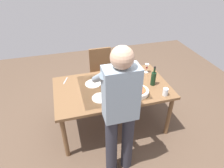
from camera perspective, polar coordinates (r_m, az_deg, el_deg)
The scene contains 14 objects.
ground_plane at distance 3.32m, azimuth -0.00°, elevation -11.29°, with size 6.00×6.00×0.00m, color brown.
dining_table at distance 2.89m, azimuth -0.00°, elevation -1.93°, with size 1.64×0.97×0.73m.
chair_near at distance 3.68m, azimuth -3.02°, elevation 4.06°, with size 0.40×0.40×0.91m.
person_server at distance 2.12m, azimuth 2.29°, elevation -7.31°, with size 0.42×0.61×1.69m.
wine_bottle at distance 2.90m, azimuth 11.82°, elevation 1.64°, with size 0.07×0.07×0.30m.
wine_glass_left at distance 3.19m, azimuth 10.00°, elevation 4.93°, with size 0.07×0.07×0.15m.
water_cup_near_left at distance 2.75m, azimuth 15.11°, elevation -2.21°, with size 0.07×0.07×0.11m, color silver.
water_cup_near_right at distance 3.09m, azimuth 0.93°, elevation 3.18°, with size 0.06×0.06×0.09m, color silver.
water_cup_far_left at distance 2.88m, azimuth 4.94°, elevation 0.56°, with size 0.07×0.07×0.09m, color silver.
serving_bowl_pasta at distance 2.73m, azimuth 7.42°, elevation -2.10°, with size 0.30×0.30×0.07m.
dinner_plate_near at distance 2.92m, azimuth -5.47°, elevation 0.06°, with size 0.23×0.23×0.01m, color silver.
dinner_plate_far at distance 2.63m, azimuth -3.29°, elevation -4.04°, with size 0.23×0.23×0.01m, color silver.
table_knife at distance 3.12m, azimuth 5.00°, elevation 2.40°, with size 0.01×0.20×0.01m, color silver.
table_fork at distance 3.06m, azimuth -13.27°, elevation 0.94°, with size 0.01×0.18×0.01m, color silver.
Camera 1 is at (0.63, 2.26, 2.36)m, focal length 31.76 mm.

